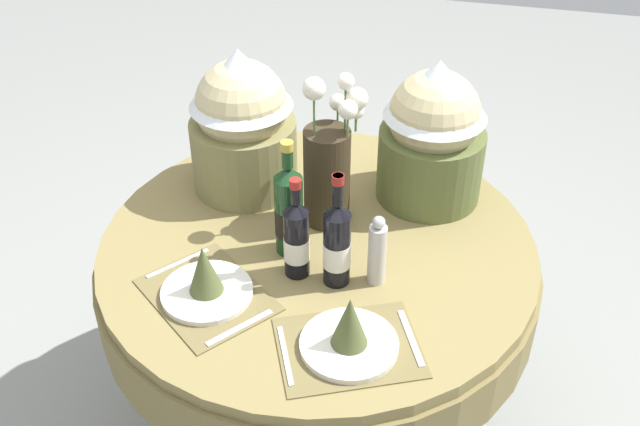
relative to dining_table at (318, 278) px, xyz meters
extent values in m
plane|color=gray|center=(0.00, 0.00, -0.64)|extent=(8.00, 8.00, 0.00)
cylinder|color=olive|center=(0.00, 0.00, 0.12)|extent=(1.24, 1.24, 0.04)
cylinder|color=olive|center=(0.00, 0.00, 0.02)|extent=(1.27, 1.27, 0.17)
cylinder|color=black|center=(0.00, 0.00, -0.25)|extent=(0.12, 0.12, 0.70)
cylinder|color=black|center=(0.00, 0.00, -0.62)|extent=(0.69, 0.69, 0.03)
cube|color=brown|center=(-0.23, -0.28, 0.14)|extent=(0.43, 0.42, 0.00)
cylinder|color=silver|center=(-0.23, -0.28, 0.15)|extent=(0.24, 0.24, 0.02)
cone|color=#4C562D|center=(-0.23, -0.28, 0.23)|extent=(0.09, 0.09, 0.14)
cube|color=silver|center=(-0.35, -0.19, 0.14)|extent=(0.13, 0.16, 0.00)
cube|color=silver|center=(-0.11, -0.38, 0.14)|extent=(0.13, 0.16, 0.00)
cube|color=brown|center=(0.17, -0.38, 0.14)|extent=(0.42, 0.38, 0.00)
cylinder|color=silver|center=(0.17, -0.38, 0.15)|extent=(0.24, 0.24, 0.02)
cone|color=#4C562D|center=(0.17, -0.38, 0.23)|extent=(0.09, 0.09, 0.14)
cube|color=silver|center=(0.03, -0.44, 0.14)|extent=(0.09, 0.18, 0.00)
cube|color=silver|center=(0.31, -0.32, 0.14)|extent=(0.09, 0.18, 0.00)
cylinder|color=#332819|center=(0.00, 0.12, 0.29)|extent=(0.13, 0.13, 0.30)
sphere|color=silver|center=(0.04, 0.14, 0.58)|extent=(0.05, 0.05, 0.05)
cylinder|color=#4C7038|center=(0.04, 0.14, 0.50)|extent=(0.01, 0.01, 0.13)
sphere|color=silver|center=(0.06, 0.10, 0.52)|extent=(0.05, 0.05, 0.05)
cylinder|color=#4C7038|center=(0.06, 0.10, 0.47)|extent=(0.01, 0.01, 0.07)
sphere|color=silver|center=(0.08, 0.13, 0.50)|extent=(0.04, 0.04, 0.04)
cylinder|color=#4C7038|center=(0.08, 0.13, 0.46)|extent=(0.01, 0.01, 0.05)
sphere|color=silver|center=(0.01, 0.18, 0.49)|extent=(0.05, 0.05, 0.05)
cylinder|color=#4C7038|center=(0.01, 0.18, 0.46)|extent=(0.01, 0.01, 0.04)
sphere|color=silver|center=(0.08, 0.14, 0.53)|extent=(0.06, 0.06, 0.06)
cylinder|color=#4C7038|center=(0.08, 0.14, 0.47)|extent=(0.01, 0.01, 0.08)
sphere|color=silver|center=(-0.03, 0.09, 0.58)|extent=(0.06, 0.06, 0.06)
cylinder|color=#4C7038|center=(-0.03, 0.09, 0.50)|extent=(0.01, 0.01, 0.12)
cylinder|color=black|center=(-0.02, -0.14, 0.24)|extent=(0.07, 0.07, 0.20)
cylinder|color=silver|center=(-0.02, -0.14, 0.22)|extent=(0.07, 0.07, 0.07)
cone|color=black|center=(-0.02, -0.14, 0.35)|extent=(0.07, 0.07, 0.03)
cylinder|color=black|center=(-0.02, -0.14, 0.41)|extent=(0.03, 0.03, 0.07)
cylinder|color=maroon|center=(-0.02, -0.14, 0.43)|extent=(0.03, 0.03, 0.02)
cylinder|color=black|center=(0.09, -0.15, 0.25)|extent=(0.07, 0.07, 0.22)
cylinder|color=silver|center=(0.09, -0.15, 0.23)|extent=(0.07, 0.07, 0.07)
cone|color=black|center=(0.09, -0.15, 0.37)|extent=(0.07, 0.07, 0.03)
cylinder|color=black|center=(0.09, -0.15, 0.43)|extent=(0.03, 0.03, 0.09)
cylinder|color=maroon|center=(0.09, -0.15, 0.46)|extent=(0.03, 0.03, 0.02)
cylinder|color=#143819|center=(-0.07, -0.05, 0.26)|extent=(0.08, 0.08, 0.24)
cylinder|color=black|center=(-0.07, -0.05, 0.24)|extent=(0.08, 0.08, 0.08)
cone|color=#143819|center=(-0.07, -0.05, 0.40)|extent=(0.08, 0.08, 0.04)
cylinder|color=#143819|center=(-0.07, -0.05, 0.45)|extent=(0.03, 0.03, 0.08)
cylinder|color=#B29933|center=(-0.07, -0.05, 0.48)|extent=(0.03, 0.03, 0.02)
cylinder|color=#B7B2AD|center=(0.19, -0.12, 0.23)|extent=(0.05, 0.05, 0.18)
sphere|color=#B7B7BC|center=(0.19, -0.12, 0.33)|extent=(0.03, 0.03, 0.03)
cylinder|color=olive|center=(-0.29, 0.23, 0.25)|extent=(0.32, 0.32, 0.22)
sphere|color=#C6B784|center=(-0.29, 0.23, 0.42)|extent=(0.27, 0.27, 0.27)
cone|color=silver|center=(-0.29, 0.23, 0.51)|extent=(0.31, 0.31, 0.18)
cylinder|color=#566033|center=(0.27, 0.31, 0.25)|extent=(0.32, 0.32, 0.22)
sphere|color=#C6B784|center=(0.27, 0.31, 0.41)|extent=(0.27, 0.27, 0.27)
cone|color=silver|center=(0.27, 0.31, 0.50)|extent=(0.30, 0.30, 0.17)
camera|label=1|loc=(0.39, -1.63, 1.49)|focal=42.56mm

